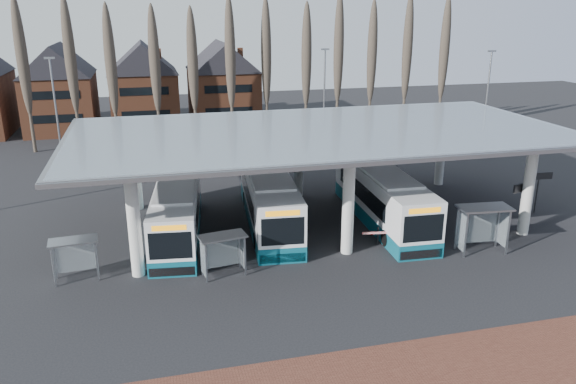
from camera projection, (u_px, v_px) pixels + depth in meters
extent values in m
plane|color=black|center=(362.00, 270.00, 31.08)|extent=(140.00, 140.00, 0.00)
cylinder|color=silver|center=(134.00, 224.00, 29.65)|extent=(0.70, 0.70, 6.00)
cylinder|color=silver|center=(135.00, 169.00, 39.78)|extent=(0.70, 0.70, 6.00)
cylinder|color=silver|center=(348.00, 205.00, 32.45)|extent=(0.70, 0.70, 6.00)
cylinder|color=silver|center=(298.00, 158.00, 42.58)|extent=(0.70, 0.70, 6.00)
cylinder|color=silver|center=(528.00, 189.00, 35.25)|extent=(0.70, 0.70, 6.00)
cylinder|color=silver|center=(441.00, 149.00, 45.37)|extent=(0.70, 0.70, 6.00)
cube|color=gray|center=(321.00, 131.00, 36.50)|extent=(32.00, 16.00, 0.12)
cube|color=silver|center=(321.00, 129.00, 36.47)|extent=(31.50, 15.50, 0.04)
cone|color=#473D33|center=(26.00, 80.00, 54.07)|extent=(0.36, 0.36, 14.50)
ellipsoid|color=#473D33|center=(23.00, 61.00, 53.53)|extent=(1.10, 1.10, 11.02)
cone|color=#473D33|center=(70.00, 78.00, 55.00)|extent=(0.36, 0.36, 14.50)
ellipsoid|color=#473D33|center=(67.00, 60.00, 54.46)|extent=(1.10, 1.10, 11.02)
cone|color=#473D33|center=(112.00, 77.00, 55.94)|extent=(0.36, 0.36, 14.50)
ellipsoid|color=#473D33|center=(110.00, 59.00, 55.39)|extent=(1.10, 1.10, 11.02)
cone|color=#473D33|center=(153.00, 76.00, 56.87)|extent=(0.36, 0.36, 14.50)
ellipsoid|color=#473D33|center=(152.00, 59.00, 56.33)|extent=(1.10, 1.10, 11.02)
cone|color=#473D33|center=(193.00, 75.00, 57.80)|extent=(0.36, 0.36, 14.50)
ellipsoid|color=#473D33|center=(192.00, 58.00, 57.26)|extent=(1.10, 1.10, 11.02)
cone|color=#473D33|center=(231.00, 74.00, 58.74)|extent=(0.36, 0.36, 14.50)
ellipsoid|color=#473D33|center=(231.00, 57.00, 58.19)|extent=(1.10, 1.10, 11.02)
cone|color=#473D33|center=(269.00, 73.00, 59.67)|extent=(0.36, 0.36, 14.50)
ellipsoid|color=#473D33|center=(269.00, 56.00, 59.12)|extent=(1.10, 1.10, 11.02)
cone|color=#473D33|center=(305.00, 72.00, 60.60)|extent=(0.36, 0.36, 14.50)
ellipsoid|color=#473D33|center=(305.00, 55.00, 60.06)|extent=(1.10, 1.10, 11.02)
cone|color=#473D33|center=(340.00, 71.00, 61.53)|extent=(0.36, 0.36, 14.50)
ellipsoid|color=#473D33|center=(340.00, 55.00, 60.99)|extent=(1.10, 1.10, 11.02)
cone|color=#473D33|center=(374.00, 70.00, 62.47)|extent=(0.36, 0.36, 14.50)
ellipsoid|color=#473D33|center=(375.00, 54.00, 61.92)|extent=(1.10, 1.10, 11.02)
cone|color=#473D33|center=(407.00, 69.00, 63.40)|extent=(0.36, 0.36, 14.50)
ellipsoid|color=#473D33|center=(408.00, 53.00, 62.85)|extent=(1.10, 1.10, 11.02)
cone|color=#473D33|center=(439.00, 68.00, 64.33)|extent=(0.36, 0.36, 14.50)
ellipsoid|color=#473D33|center=(440.00, 53.00, 63.79)|extent=(1.10, 1.10, 11.02)
cube|color=brown|center=(62.00, 101.00, 65.72)|extent=(8.00, 10.00, 7.00)
pyramid|color=black|center=(54.00, 39.00, 63.53)|extent=(8.30, 10.30, 3.50)
cube|color=brown|center=(145.00, 97.00, 67.94)|extent=(8.00, 10.00, 7.00)
pyramid|color=black|center=(140.00, 38.00, 65.75)|extent=(8.30, 10.30, 3.50)
cube|color=brown|center=(223.00, 95.00, 70.15)|extent=(8.00, 10.00, 7.00)
pyramid|color=black|center=(221.00, 37.00, 67.96)|extent=(8.30, 10.30, 3.50)
cylinder|color=slate|center=(58.00, 122.00, 45.58)|extent=(0.16, 0.16, 10.00)
cube|color=slate|center=(49.00, 58.00, 43.99)|extent=(0.80, 0.15, 0.15)
cylinder|color=slate|center=(324.00, 103.00, 54.86)|extent=(0.16, 0.16, 10.00)
cube|color=slate|center=(325.00, 49.00, 53.26)|extent=(0.80, 0.15, 0.15)
cylinder|color=slate|center=(486.00, 107.00, 52.60)|extent=(0.16, 0.16, 10.00)
cube|color=slate|center=(492.00, 51.00, 51.00)|extent=(0.80, 0.15, 0.15)
cube|color=silver|center=(177.00, 208.00, 35.40)|extent=(4.03, 12.38, 2.84)
cube|color=#0D5365|center=(179.00, 228.00, 35.83)|extent=(4.06, 12.40, 0.91)
cube|color=silver|center=(176.00, 186.00, 34.94)|extent=(3.19, 7.52, 0.18)
cube|color=black|center=(178.00, 204.00, 35.85)|extent=(3.66, 9.01, 1.11)
cube|color=black|center=(170.00, 246.00, 29.68)|extent=(2.26, 0.34, 1.52)
cube|color=black|center=(182.00, 179.00, 41.08)|extent=(2.19, 0.33, 1.22)
cube|color=orange|center=(169.00, 228.00, 29.36)|extent=(1.80, 0.27, 0.30)
cube|color=black|center=(172.00, 272.00, 30.17)|extent=(2.45, 0.38, 0.51)
cylinder|color=black|center=(154.00, 254.00, 32.06)|extent=(0.40, 1.00, 0.97)
cylinder|color=black|center=(195.00, 251.00, 32.34)|extent=(0.40, 1.00, 0.97)
cylinder|color=black|center=(164.00, 210.00, 39.02)|extent=(0.40, 1.00, 0.97)
cylinder|color=black|center=(198.00, 208.00, 39.30)|extent=(0.40, 1.00, 0.97)
cube|color=silver|center=(269.00, 196.00, 37.32)|extent=(3.97, 13.19, 3.03)
cube|color=#0D5365|center=(269.00, 216.00, 37.78)|extent=(3.99, 13.22, 0.97)
cube|color=silver|center=(268.00, 173.00, 36.83)|extent=(3.20, 7.99, 0.19)
cube|color=black|center=(268.00, 192.00, 37.79)|extent=(3.67, 9.58, 1.19)
cube|color=black|center=(283.00, 231.00, 31.23)|extent=(2.42, 0.29, 1.62)
cube|color=black|center=(259.00, 168.00, 43.36)|extent=(2.34, 0.28, 1.30)
cube|color=orange|center=(283.00, 213.00, 30.89)|extent=(1.93, 0.24, 0.32)
cube|color=black|center=(283.00, 258.00, 31.75)|extent=(2.62, 0.33, 0.54)
cylinder|color=black|center=(257.00, 241.00, 33.72)|extent=(0.40, 1.06, 1.04)
cylinder|color=black|center=(298.00, 238.00, 34.09)|extent=(0.40, 1.06, 1.04)
cylinder|color=black|center=(246.00, 199.00, 41.14)|extent=(0.40, 1.06, 1.04)
cylinder|color=black|center=(279.00, 197.00, 41.51)|extent=(0.40, 1.06, 1.04)
cube|color=silver|center=(383.00, 194.00, 37.71)|extent=(3.31, 12.98, 3.00)
cube|color=#0D5365|center=(382.00, 214.00, 38.16)|extent=(3.34, 13.00, 0.97)
cube|color=silver|center=(384.00, 172.00, 37.22)|extent=(2.81, 7.83, 0.19)
cube|color=black|center=(380.00, 190.00, 38.18)|extent=(3.19, 9.38, 1.18)
cube|color=black|center=(423.00, 228.00, 31.73)|extent=(2.41, 0.17, 1.61)
cube|color=black|center=(353.00, 167.00, 43.64)|extent=(2.33, 0.17, 1.29)
cube|color=orange|center=(425.00, 210.00, 31.39)|extent=(1.91, 0.14, 0.32)
cube|color=black|center=(421.00, 254.00, 32.24)|extent=(2.60, 0.20, 0.54)
cylinder|color=black|center=(386.00, 238.00, 34.12)|extent=(0.35, 1.04, 1.03)
cylinder|color=black|center=(424.00, 235.00, 34.60)|extent=(0.35, 1.04, 1.03)
cylinder|color=black|center=(348.00, 198.00, 41.41)|extent=(0.35, 1.04, 1.03)
cylinder|color=black|center=(379.00, 195.00, 41.88)|extent=(0.35, 1.04, 1.03)
cube|color=gray|center=(54.00, 267.00, 28.96)|extent=(0.08, 0.08, 2.21)
cube|color=gray|center=(97.00, 262.00, 29.62)|extent=(0.08, 0.08, 2.21)
cube|color=gray|center=(54.00, 260.00, 29.83)|extent=(0.08, 0.08, 2.21)
cube|color=gray|center=(96.00, 254.00, 30.49)|extent=(0.08, 0.08, 2.21)
cube|color=gray|center=(73.00, 241.00, 29.37)|extent=(2.57, 1.44, 0.09)
cube|color=silver|center=(76.00, 256.00, 30.19)|extent=(2.11, 0.22, 1.77)
cube|color=silver|center=(53.00, 263.00, 29.37)|extent=(0.12, 0.97, 1.77)
cube|color=silver|center=(97.00, 257.00, 30.06)|extent=(0.12, 0.97, 1.77)
cube|color=gray|center=(206.00, 263.00, 29.40)|extent=(0.08, 0.08, 2.24)
cube|color=gray|center=(245.00, 256.00, 30.20)|extent=(0.08, 0.08, 2.24)
cube|color=gray|center=(201.00, 256.00, 30.26)|extent=(0.08, 0.08, 2.24)
cube|color=gray|center=(239.00, 249.00, 31.06)|extent=(0.08, 0.08, 2.24)
cube|color=gray|center=(222.00, 236.00, 29.86)|extent=(2.67, 1.63, 0.09)
cube|color=silver|center=(220.00, 252.00, 30.68)|extent=(2.13, 0.37, 1.79)
cube|color=silver|center=(203.00, 259.00, 29.79)|extent=(0.19, 0.98, 1.79)
cube|color=silver|center=(243.00, 252.00, 30.63)|extent=(0.19, 0.98, 1.79)
cube|color=gray|center=(466.00, 236.00, 32.30)|extent=(0.10, 0.10, 2.73)
cube|color=gray|center=(508.00, 233.00, 32.69)|extent=(0.10, 0.10, 2.73)
cube|color=gray|center=(457.00, 228.00, 33.43)|extent=(0.10, 0.10, 2.73)
cube|color=gray|center=(498.00, 225.00, 33.81)|extent=(0.10, 0.10, 2.73)
cube|color=gray|center=(485.00, 208.00, 32.61)|extent=(3.19, 1.81, 0.11)
cube|color=silver|center=(477.00, 225.00, 33.66)|extent=(2.62, 0.29, 2.19)
cube|color=silver|center=(460.00, 231.00, 32.84)|extent=(0.16, 1.20, 2.19)
cube|color=silver|center=(504.00, 228.00, 33.24)|extent=(0.16, 1.20, 2.19)
cylinder|color=black|center=(522.00, 207.00, 36.14)|extent=(0.10, 0.10, 3.23)
cube|color=black|center=(524.00, 186.00, 35.70)|extent=(2.11, 0.91, 0.55)
cylinder|color=black|center=(537.00, 193.00, 39.44)|extent=(0.09, 0.09, 2.89)
cube|color=black|center=(539.00, 176.00, 39.05)|extent=(1.99, 0.25, 0.50)
cube|color=black|center=(378.00, 236.00, 34.27)|extent=(0.09, 0.09, 1.17)
cube|color=red|center=(382.00, 233.00, 33.65)|extent=(2.33, 0.51, 0.11)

